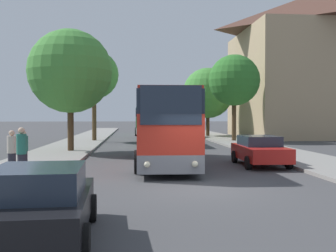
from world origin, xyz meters
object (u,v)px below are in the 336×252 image
parked_car_left_curb (39,202)px  tree_left_near (94,75)px  bus_middle (154,122)px  pedestrian_waiting_near (22,152)px  tree_right_near (208,93)px  bus_front (164,126)px  pedestrian_waiting_far (24,150)px  parked_car_right_near (260,150)px  tree_right_mid (234,80)px  tree_left_far (70,71)px  bus_rear (146,120)px  parked_car_right_far (189,131)px  pedestrian_walking_back (12,152)px

parked_car_left_curb → tree_left_near: size_ratio=0.48×
bus_middle → pedestrian_waiting_near: 20.94m
tree_left_near → tree_right_near: (12.00, 6.98, -1.24)m
bus_front → pedestrian_waiting_far: bus_front is taller
parked_car_right_near → bus_middle: bearing=-73.9°
parked_car_right_near → pedestrian_waiting_near: size_ratio=2.29×
bus_middle → tree_right_mid: size_ratio=1.45×
pedestrian_waiting_far → tree_left_near: 20.44m
parked_car_left_curb → tree_left_near: 29.56m
tree_left_far → tree_right_near: 21.61m
bus_front → parked_car_right_near: (4.58, -0.97, -1.14)m
bus_rear → pedestrian_waiting_far: bus_rear is taller
bus_rear → parked_car_right_far: (4.33, -8.57, -1.01)m
bus_middle → parked_car_right_near: size_ratio=2.68×
pedestrian_waiting_near → tree_right_near: size_ratio=0.24×
bus_front → parked_car_right_far: bus_front is taller
parked_car_right_far → pedestrian_waiting_far: size_ratio=2.62×
bus_middle → pedestrian_waiting_far: size_ratio=6.95×
bus_front → bus_middle: size_ratio=0.94×
tree_left_far → tree_right_near: tree_left_far is taller
tree_left_near → bus_front: bearing=-73.3°
parked_car_left_curb → tree_left_far: (-2.26, 18.34, 4.56)m
bus_middle → tree_right_mid: 8.33m
bus_front → parked_car_right_far: 22.54m
bus_rear → tree_right_mid: (7.58, -14.79, 3.85)m
pedestrian_waiting_far → pedestrian_waiting_near: bearing=-127.9°
bus_rear → pedestrian_waiting_far: 33.72m
pedestrian_waiting_near → tree_left_near: 22.69m
parked_car_left_curb → pedestrian_waiting_far: size_ratio=2.45×
pedestrian_waiting_near → pedestrian_waiting_far: (-0.57, 2.37, -0.12)m
bus_rear → pedestrian_walking_back: bus_rear is taller
parked_car_left_curb → pedestrian_walking_back: pedestrian_walking_back is taller
parked_car_left_curb → tree_left_far: size_ratio=0.51×
parked_car_left_curb → tree_left_far: bearing=94.3°
parked_car_right_far → pedestrian_waiting_near: 28.74m
bus_front → tree_left_far: size_ratio=1.36×
parked_car_right_far → tree_left_near: (-9.60, -4.82, 5.41)m
parked_car_right_far → pedestrian_waiting_near: bearing=72.1°
parked_car_left_curb → tree_right_near: 37.63m
bus_rear → tree_left_near: tree_left_near is taller
bus_front → tree_right_mid: 18.00m
tree_left_near → tree_right_near: 13.93m
bus_middle → tree_right_near: (6.52, 9.02, 3.15)m
pedestrian_walking_back → pedestrian_waiting_far: bearing=-177.6°
tree_left_near → tree_left_far: 10.70m
bus_middle → pedestrian_walking_back: 20.05m
bus_middle → tree_right_near: tree_right_near is taller
tree_left_far → tree_right_mid: bearing=34.8°
bus_middle → bus_front: bearing=-89.8°
parked_car_right_far → tree_left_far: bearing=59.5°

